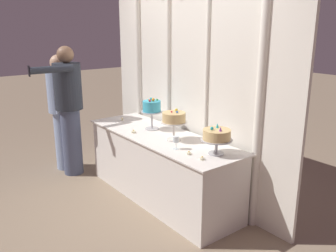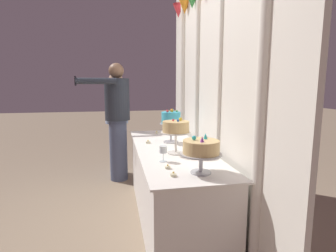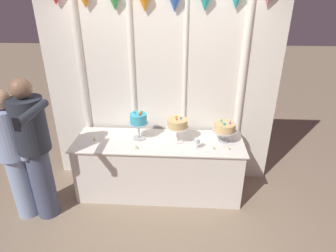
{
  "view_description": "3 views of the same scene",
  "coord_description": "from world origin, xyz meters",
  "px_view_note": "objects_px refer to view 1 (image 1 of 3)",
  "views": [
    {
      "loc": [
        3.14,
        -2.21,
        1.99
      ],
      "look_at": [
        0.1,
        0.13,
        0.9
      ],
      "focal_mm": 38.55,
      "sensor_mm": 36.0,
      "label": 1
    },
    {
      "loc": [
        2.64,
        -0.44,
        1.42
      ],
      "look_at": [
        0.15,
        0.05,
        1.03
      ],
      "focal_mm": 28.69,
      "sensor_mm": 36.0,
      "label": 2
    },
    {
      "loc": [
        0.31,
        -3.04,
        2.49
      ],
      "look_at": [
        0.12,
        0.05,
        1.02
      ],
      "focal_mm": 30.21,
      "sensor_mm": 36.0,
      "label": 3
    }
  ],
  "objects_px": {
    "wine_glass": "(176,140)",
    "tealight_far_right": "(202,159)",
    "guest_man_dark_suit": "(62,108)",
    "guest_girl_blue_dress": "(69,106)",
    "cake_display_leftmost": "(152,108)",
    "cake_table": "(161,167)",
    "cake_display_center": "(174,119)",
    "tealight_near_left": "(134,132)",
    "tealight_far_left": "(122,120)",
    "tealight_near_right": "(189,153)",
    "cake_display_rightmost": "(217,136)"
  },
  "relations": [
    {
      "from": "wine_glass",
      "to": "cake_display_leftmost",
      "type": "bearing_deg",
      "value": 163.4
    },
    {
      "from": "wine_glass",
      "to": "guest_man_dark_suit",
      "type": "relative_size",
      "value": 0.08
    },
    {
      "from": "wine_glass",
      "to": "tealight_near_left",
      "type": "relative_size",
      "value": 2.58
    },
    {
      "from": "wine_glass",
      "to": "guest_girl_blue_dress",
      "type": "xyz_separation_m",
      "value": [
        -1.8,
        -0.36,
        0.07
      ]
    },
    {
      "from": "tealight_near_right",
      "to": "cake_display_center",
      "type": "bearing_deg",
      "value": 159.61
    },
    {
      "from": "tealight_near_left",
      "to": "tealight_far_right",
      "type": "relative_size",
      "value": 1.15
    },
    {
      "from": "cake_display_rightmost",
      "to": "guest_man_dark_suit",
      "type": "height_order",
      "value": "guest_man_dark_suit"
    },
    {
      "from": "tealight_far_left",
      "to": "tealight_far_right",
      "type": "height_order",
      "value": "same"
    },
    {
      "from": "cake_display_leftmost",
      "to": "tealight_near_left",
      "type": "bearing_deg",
      "value": -90.47
    },
    {
      "from": "cake_display_leftmost",
      "to": "cake_table",
      "type": "bearing_deg",
      "value": -12.89
    },
    {
      "from": "tealight_far_left",
      "to": "tealight_near_right",
      "type": "relative_size",
      "value": 0.82
    },
    {
      "from": "tealight_far_left",
      "to": "guest_girl_blue_dress",
      "type": "distance_m",
      "value": 0.73
    },
    {
      "from": "cake_table",
      "to": "tealight_far_right",
      "type": "relative_size",
      "value": 47.51
    },
    {
      "from": "cake_table",
      "to": "guest_girl_blue_dress",
      "type": "bearing_deg",
      "value": -158.49
    },
    {
      "from": "cake_display_center",
      "to": "guest_girl_blue_dress",
      "type": "relative_size",
      "value": 0.2
    },
    {
      "from": "tealight_near_right",
      "to": "guest_girl_blue_dress",
      "type": "height_order",
      "value": "guest_girl_blue_dress"
    },
    {
      "from": "cake_display_center",
      "to": "tealight_near_left",
      "type": "xyz_separation_m",
      "value": [
        -0.49,
        -0.2,
        -0.23
      ]
    },
    {
      "from": "cake_table",
      "to": "guest_girl_blue_dress",
      "type": "xyz_separation_m",
      "value": [
        -1.33,
        -0.52,
        0.56
      ]
    },
    {
      "from": "cake_table",
      "to": "cake_display_center",
      "type": "bearing_deg",
      "value": 0.86
    },
    {
      "from": "tealight_far_left",
      "to": "guest_man_dark_suit",
      "type": "xyz_separation_m",
      "value": [
        -0.75,
        -0.51,
        0.08
      ]
    },
    {
      "from": "tealight_near_right",
      "to": "tealight_far_left",
      "type": "bearing_deg",
      "value": 174.59
    },
    {
      "from": "cake_display_center",
      "to": "guest_girl_blue_dress",
      "type": "height_order",
      "value": "guest_girl_blue_dress"
    },
    {
      "from": "cake_display_rightmost",
      "to": "tealight_near_left",
      "type": "relative_size",
      "value": 5.87
    },
    {
      "from": "tealight_far_right",
      "to": "guest_girl_blue_dress",
      "type": "bearing_deg",
      "value": -170.4
    },
    {
      "from": "cake_display_rightmost",
      "to": "tealight_far_right",
      "type": "xyz_separation_m",
      "value": [
        0.03,
        -0.21,
        -0.17
      ]
    },
    {
      "from": "cake_display_center",
      "to": "wine_glass",
      "type": "relative_size",
      "value": 2.54
    },
    {
      "from": "tealight_near_right",
      "to": "tealight_near_left",
      "type": "bearing_deg",
      "value": -177.53
    },
    {
      "from": "cake_table",
      "to": "guest_man_dark_suit",
      "type": "distance_m",
      "value": 1.73
    },
    {
      "from": "guest_girl_blue_dress",
      "to": "tealight_near_left",
      "type": "bearing_deg",
      "value": 16.86
    },
    {
      "from": "tealight_near_left",
      "to": "cake_table",
      "type": "bearing_deg",
      "value": 37.69
    },
    {
      "from": "guest_man_dark_suit",
      "to": "guest_girl_blue_dress",
      "type": "height_order",
      "value": "guest_girl_blue_dress"
    },
    {
      "from": "tealight_near_right",
      "to": "guest_man_dark_suit",
      "type": "height_order",
      "value": "guest_man_dark_suit"
    },
    {
      "from": "wine_glass",
      "to": "tealight_far_left",
      "type": "xyz_separation_m",
      "value": [
        -1.3,
        0.14,
        -0.09
      ]
    },
    {
      "from": "tealight_near_right",
      "to": "guest_girl_blue_dress",
      "type": "distance_m",
      "value": 2.04
    },
    {
      "from": "cake_display_leftmost",
      "to": "guest_man_dark_suit",
      "type": "bearing_deg",
      "value": -156.01
    },
    {
      "from": "cake_display_rightmost",
      "to": "tealight_near_left",
      "type": "xyz_separation_m",
      "value": [
        -1.08,
        -0.26,
        -0.17
      ]
    },
    {
      "from": "cake_display_leftmost",
      "to": "tealight_far_left",
      "type": "bearing_deg",
      "value": -172.34
    },
    {
      "from": "guest_man_dark_suit",
      "to": "guest_girl_blue_dress",
      "type": "bearing_deg",
      "value": 1.1
    },
    {
      "from": "cake_table",
      "to": "cake_display_leftmost",
      "type": "relative_size",
      "value": 5.62
    },
    {
      "from": "cake_display_leftmost",
      "to": "tealight_far_left",
      "type": "height_order",
      "value": "cake_display_leftmost"
    },
    {
      "from": "wine_glass",
      "to": "tealight_far_right",
      "type": "xyz_separation_m",
      "value": [
        0.38,
        0.0,
        -0.09
      ]
    },
    {
      "from": "cake_table",
      "to": "guest_man_dark_suit",
      "type": "height_order",
      "value": "guest_man_dark_suit"
    },
    {
      "from": "guest_man_dark_suit",
      "to": "cake_table",
      "type": "bearing_deg",
      "value": 18.55
    },
    {
      "from": "cake_table",
      "to": "cake_display_leftmost",
      "type": "bearing_deg",
      "value": 167.11
    },
    {
      "from": "tealight_near_left",
      "to": "tealight_far_right",
      "type": "xyz_separation_m",
      "value": [
        1.11,
        0.04,
        -0.0
      ]
    },
    {
      "from": "wine_glass",
      "to": "tealight_far_left",
      "type": "relative_size",
      "value": 3.59
    },
    {
      "from": "tealight_far_left",
      "to": "tealight_far_right",
      "type": "xyz_separation_m",
      "value": [
        1.68,
        -0.14,
        -0.0
      ]
    },
    {
      "from": "tealight_near_left",
      "to": "guest_man_dark_suit",
      "type": "xyz_separation_m",
      "value": [
        -1.32,
        -0.33,
        0.08
      ]
    },
    {
      "from": "cake_display_leftmost",
      "to": "tealight_near_left",
      "type": "relative_size",
      "value": 7.36
    },
    {
      "from": "cake_display_leftmost",
      "to": "wine_glass",
      "type": "distance_m",
      "value": 0.78
    }
  ]
}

